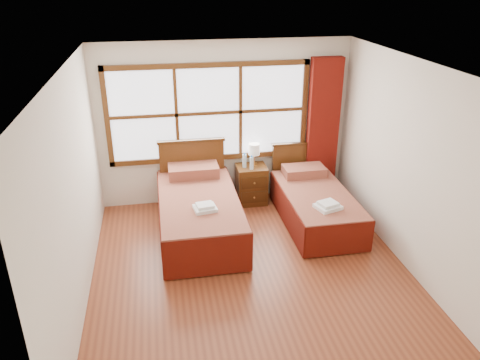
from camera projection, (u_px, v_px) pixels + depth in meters
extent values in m
plane|color=brown|center=(252.00, 274.00, 5.95)|extent=(4.50, 4.50, 0.00)
plane|color=white|center=(255.00, 68.00, 4.88)|extent=(4.50, 4.50, 0.00)
plane|color=silver|center=(224.00, 124.00, 7.43)|extent=(4.00, 0.00, 4.00)
plane|color=silver|center=(74.00, 194.00, 5.09)|extent=(0.00, 4.50, 4.50)
plane|color=silver|center=(413.00, 169.00, 5.74)|extent=(0.00, 4.50, 4.50)
cube|color=white|center=(209.00, 113.00, 7.28)|extent=(3.00, 0.02, 1.40)
cube|color=#512D11|center=(210.00, 157.00, 7.57)|extent=(3.16, 0.06, 0.08)
cube|color=#512D11|center=(207.00, 65.00, 6.96)|extent=(3.16, 0.06, 0.08)
cube|color=#512D11|center=(107.00, 118.00, 7.01)|extent=(0.08, 0.06, 1.56)
cube|color=#512D11|center=(304.00, 108.00, 7.52)|extent=(0.08, 0.06, 1.56)
cube|color=#512D11|center=(177.00, 115.00, 7.18)|extent=(0.05, 0.05, 1.40)
cube|color=#512D11|center=(240.00, 112.00, 7.35)|extent=(0.05, 0.05, 1.40)
cube|color=#512D11|center=(209.00, 113.00, 7.27)|extent=(3.00, 0.05, 0.05)
cube|color=#68110A|center=(323.00, 129.00, 7.62)|extent=(0.50, 0.16, 2.30)
cube|color=#3F230D|center=(200.00, 224.00, 6.81)|extent=(0.99, 1.97, 0.32)
cube|color=#640E0F|center=(199.00, 206.00, 6.68)|extent=(1.10, 2.19, 0.27)
cube|color=#5C1309|center=(161.00, 219.00, 6.66)|extent=(0.03, 2.19, 0.55)
cube|color=#5C1309|center=(237.00, 212.00, 6.84)|extent=(0.03, 2.19, 0.55)
cube|color=#5C1309|center=(208.00, 257.00, 5.78)|extent=(1.10, 0.03, 0.55)
cube|color=#640E0F|center=(193.00, 170.00, 7.31)|extent=(0.77, 0.45, 0.17)
cube|color=#512D11|center=(192.00, 173.00, 7.56)|extent=(1.03, 0.06, 1.07)
cube|color=#3F230D|center=(191.00, 141.00, 7.33)|extent=(1.07, 0.08, 0.04)
cube|color=#3F230D|center=(316.00, 215.00, 7.10)|extent=(0.84, 1.69, 0.28)
cube|color=#640E0F|center=(317.00, 200.00, 7.00)|extent=(0.94, 1.87, 0.23)
cube|color=#5C1309|center=(286.00, 210.00, 6.98)|extent=(0.03, 1.87, 0.47)
cube|color=#5C1309|center=(346.00, 205.00, 7.13)|extent=(0.03, 1.87, 0.47)
cube|color=#5C1309|center=(339.00, 240.00, 6.22)|extent=(0.94, 0.03, 0.47)
cube|color=#640E0F|center=(304.00, 171.00, 7.53)|extent=(0.66, 0.39, 0.15)
cube|color=#512D11|center=(298.00, 170.00, 7.88)|extent=(0.88, 0.06, 0.92)
cube|color=#3F230D|center=(299.00, 144.00, 7.69)|extent=(0.92, 0.08, 0.04)
cube|color=#512D11|center=(251.00, 184.00, 7.68)|extent=(0.48, 0.42, 0.64)
cube|color=#3F230D|center=(254.00, 197.00, 7.53)|extent=(0.42, 0.02, 0.19)
cube|color=#3F230D|center=(254.00, 183.00, 7.42)|extent=(0.42, 0.02, 0.19)
sphere|color=#A97939|center=(254.00, 198.00, 7.51)|extent=(0.03, 0.03, 0.03)
sphere|color=#A97939|center=(254.00, 183.00, 7.41)|extent=(0.03, 0.03, 0.03)
cube|color=white|center=(205.00, 208.00, 6.27)|extent=(0.33, 0.30, 0.05)
cube|color=white|center=(205.00, 205.00, 6.25)|extent=(0.25, 0.22, 0.04)
cube|color=white|center=(328.00, 207.00, 6.49)|extent=(0.39, 0.37, 0.05)
cube|color=white|center=(328.00, 204.00, 6.47)|extent=(0.29, 0.27, 0.05)
cylinder|color=#C98B40|center=(254.00, 164.00, 7.62)|extent=(0.11, 0.11, 0.02)
cylinder|color=#C98B40|center=(254.00, 159.00, 7.59)|extent=(0.02, 0.02, 0.15)
cylinder|color=white|center=(254.00, 149.00, 7.52)|extent=(0.18, 0.18, 0.18)
cylinder|color=#C0E5F6|center=(244.00, 161.00, 7.47)|extent=(0.07, 0.07, 0.22)
cylinder|color=blue|center=(244.00, 154.00, 7.42)|extent=(0.03, 0.03, 0.03)
cylinder|color=#C0E5F6|center=(252.00, 163.00, 7.40)|extent=(0.06, 0.06, 0.21)
cylinder|color=blue|center=(252.00, 156.00, 7.35)|extent=(0.03, 0.03, 0.03)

